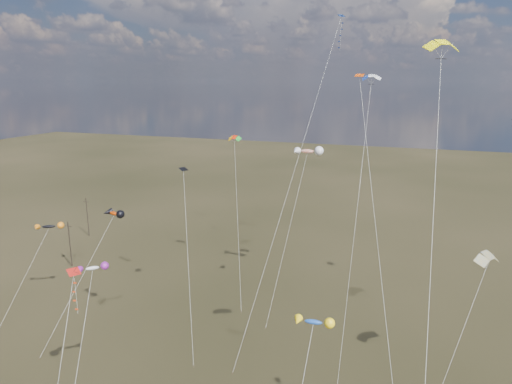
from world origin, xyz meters
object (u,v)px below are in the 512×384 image
(utility_pole_near, at_px, (70,244))
(novelty_black_orange, at_px, (49,227))
(utility_pole_far, at_px, (87,217))
(parafoil_yellow, at_px, (442,45))

(utility_pole_near, bearing_deg, novelty_black_orange, -56.76)
(utility_pole_far, relative_size, novelty_black_orange, 0.67)
(utility_pole_near, distance_m, novelty_black_orange, 15.77)
(utility_pole_near, relative_size, novelty_black_orange, 0.67)
(utility_pole_far, bearing_deg, parafoil_yellow, -30.07)
(utility_pole_near, relative_size, parafoil_yellow, 0.23)
(parafoil_yellow, bearing_deg, utility_pole_far, 149.93)
(utility_pole_near, distance_m, utility_pole_far, 16.12)
(novelty_black_orange, bearing_deg, utility_pole_far, 121.37)
(parafoil_yellow, bearing_deg, utility_pole_near, 157.70)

